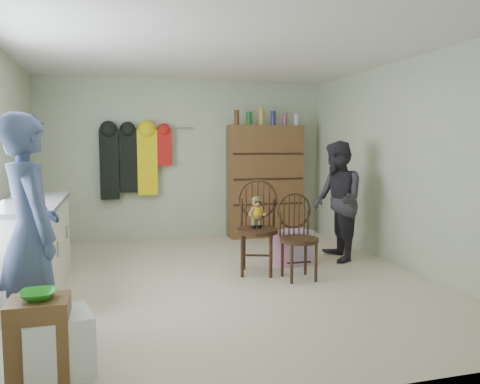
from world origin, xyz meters
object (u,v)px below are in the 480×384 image
object	(u,v)px
chair_far	(297,233)
counter	(29,248)
dresser	(265,181)
chair_front	(257,221)

from	to	relation	value
chair_far	counter	bearing A→B (deg)	177.76
counter	chair_far	world-z (taller)	chair_far
dresser	counter	bearing A→B (deg)	-144.31
chair_far	dresser	world-z (taller)	dresser
counter	dresser	world-z (taller)	dresser
counter	chair_front	distance (m)	2.42
counter	chair_far	distance (m)	2.77
chair_front	chair_far	bearing A→B (deg)	-24.22
chair_far	dresser	distance (m)	2.50
dresser	chair_front	bearing A→B (deg)	-110.75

